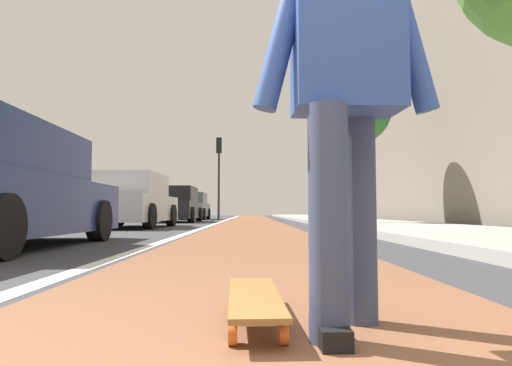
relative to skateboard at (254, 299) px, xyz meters
The scene contains 12 objects.
ground_plane 8.86m from the skateboard, ahead, with size 80.00×80.00×0.00m, color #38383D.
bike_lane_paint 22.86m from the skateboard, ahead, with size 56.00×2.34×0.00m, color brown.
lane_stripe_white 18.91m from the skateboard, ahead, with size 52.00×0.16×0.01m, color silver.
sidewalk_curb 17.25m from the skateboard, 12.12° to the right, with size 52.00×3.20×0.13m, color #9E9B93.
building_facade 22.40m from the skateboard, 16.66° to the right, with size 40.00×1.20×10.66m, color #70675B.
skateboard is the anchor object (origin of this frame).
skater_person 0.92m from the skateboard, 113.37° to the right, with size 0.47×0.72×1.64m.
parked_car_mid 11.05m from the skateboard, 17.47° to the left, with size 4.10×1.94×1.49m.
parked_car_far 17.22m from the skateboard, 10.70° to the left, with size 4.10×1.89×1.47m.
parked_car_end 23.13m from the skateboard, ahead, with size 4.18×1.85×1.47m.
traffic_light 21.52m from the skateboard, ahead, with size 0.33×0.28×4.30m.
street_tree_mid 12.35m from the skateboard, 15.72° to the right, with size 1.98×1.98×4.47m.
Camera 1 is at (-0.67, 0.02, 0.45)m, focal length 31.17 mm.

